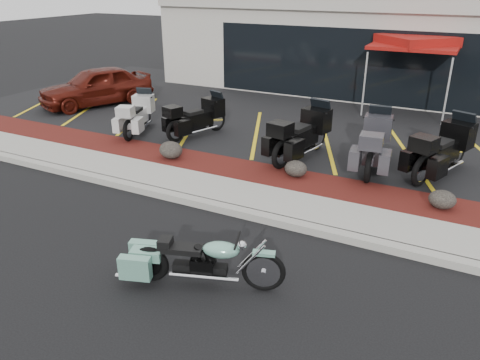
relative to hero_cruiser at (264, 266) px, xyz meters
The scene contains 18 objects.
ground 1.65m from the hero_cruiser, 133.23° to the left, with size 90.00×90.00×0.00m, color black.
curb 2.35m from the hero_cruiser, 117.84° to the left, with size 24.00×0.25×0.15m, color gray.
sidewalk 2.98m from the hero_cruiser, 111.50° to the left, with size 24.00×1.20×0.15m, color gray.
mulch_bed 4.12m from the hero_cruiser, 105.35° to the left, with size 24.00×1.20×0.16m, color #360F0C.
upper_lot 9.42m from the hero_cruiser, 96.62° to the left, with size 26.00×9.60×0.15m, color black.
dealership_building 15.74m from the hero_cruiser, 93.97° to the left, with size 18.00×8.16×4.00m.
boulder_left 5.75m from the hero_cruiser, 138.69° to the left, with size 0.62×0.52×0.44m, color black.
boulder_mid 4.25m from the hero_cruiser, 104.16° to the left, with size 0.54×0.45×0.38m, color black.
boulder_right 4.46m from the hero_cruiser, 61.03° to the left, with size 0.53×0.44×0.38m, color black.
hero_cruiser is the anchor object (origin of this frame).
touring_white 8.87m from the hero_cruiser, 138.74° to the left, with size 2.07×0.79×1.21m, color #BBBAB6, non-canonical shape.
touring_black_front 7.80m from the hero_cruiser, 124.79° to the left, with size 2.11×0.81×1.23m, color black, non-canonical shape.
touring_black_mid 6.27m from the hero_cruiser, 100.95° to the left, with size 2.40×0.91×1.39m, color black, non-canonical shape.
touring_grey 6.27m from the hero_cruiser, 86.92° to the left, with size 2.37×0.90×1.38m, color #323137, non-canonical shape.
touring_black_rear 6.87m from the hero_cruiser, 71.09° to the left, with size 2.39×0.91×1.39m, color black, non-canonical shape.
parked_car 12.25m from the hero_cruiser, 143.99° to the left, with size 1.61×4.00×1.36m, color #4B110A.
traffic_cone 9.39m from the hero_cruiser, 103.99° to the left, with size 0.33×0.33×0.43m, color #EB6007.
popup_canopy 11.59m from the hero_cruiser, 88.42° to the left, with size 2.88×2.88×2.54m.
Camera 1 is at (3.46, -6.60, 4.42)m, focal length 35.00 mm.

